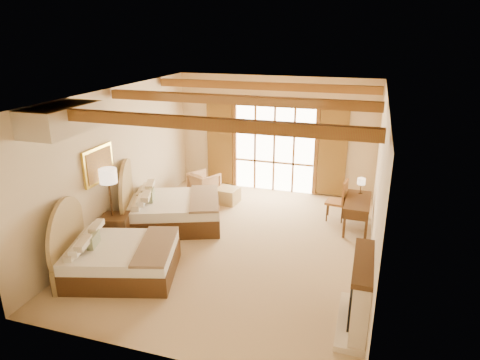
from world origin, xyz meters
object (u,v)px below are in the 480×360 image
at_px(armchair, 204,184).
at_px(desk, 357,213).
at_px(nightstand, 116,230).
at_px(bed_near, 113,254).
at_px(bed_far, 167,207).

height_order(armchair, desk, desk).
distance_m(nightstand, armchair, 3.35).
bearing_deg(nightstand, bed_near, -78.04).
distance_m(bed_near, bed_far, 2.26).
distance_m(bed_near, nightstand, 1.20).
bearing_deg(bed_far, nightstand, -136.83).
relative_size(bed_far, armchair, 3.79).
xyz_separation_m(bed_far, armchair, (0.11, 2.04, -0.10)).
xyz_separation_m(bed_near, nightstand, (-0.61, 1.03, -0.07)).
height_order(bed_far, desk, bed_far).
height_order(bed_near, desk, bed_near).
bearing_deg(bed_far, armchair, 65.58).
bearing_deg(bed_near, nightstand, 104.67).
height_order(nightstand, desk, desk).
xyz_separation_m(bed_near, desk, (4.23, 3.38, -0.02)).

